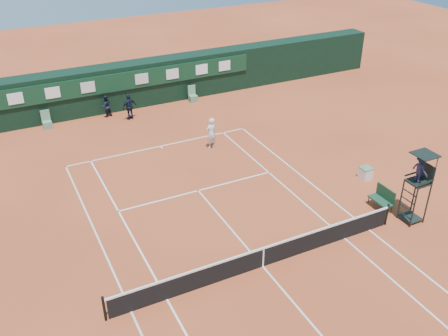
# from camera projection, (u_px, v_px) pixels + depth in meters

# --- Properties ---
(ground) EXTENTS (90.00, 90.00, 0.00)m
(ground) POSITION_uv_depth(u_px,v_px,m) (263.00, 266.00, 20.08)
(ground) COLOR #B54E2A
(ground) RESTS_ON ground
(court_lines) EXTENTS (11.05, 23.85, 0.01)m
(court_lines) POSITION_uv_depth(u_px,v_px,m) (263.00, 266.00, 20.08)
(court_lines) COLOR silver
(court_lines) RESTS_ON ground
(tennis_net) EXTENTS (12.90, 0.10, 1.10)m
(tennis_net) POSITION_uv_depth(u_px,v_px,m) (263.00, 257.00, 19.83)
(tennis_net) COLOR black
(tennis_net) RESTS_ON ground
(back_wall) EXTENTS (40.00, 1.65, 3.00)m
(back_wall) POSITION_uv_depth(u_px,v_px,m) (124.00, 86.00, 33.92)
(back_wall) COLOR black
(back_wall) RESTS_ON ground
(linesman_chair_left) EXTENTS (0.55, 0.50, 1.15)m
(linesman_chair_left) POSITION_uv_depth(u_px,v_px,m) (47.00, 123.00, 31.40)
(linesman_chair_left) COLOR #5A8A67
(linesman_chair_left) RESTS_ON ground
(linesman_chair_right) EXTENTS (0.55, 0.50, 1.15)m
(linesman_chair_right) POSITION_uv_depth(u_px,v_px,m) (193.00, 97.00, 35.28)
(linesman_chair_right) COLOR #57865F
(linesman_chair_right) RESTS_ON ground
(umpire_chair) EXTENTS (0.96, 0.95, 3.42)m
(umpire_chair) POSITION_uv_depth(u_px,v_px,m) (420.00, 174.00, 21.64)
(umpire_chair) COLOR black
(umpire_chair) RESTS_ON ground
(player_bench) EXTENTS (0.56, 1.20, 1.10)m
(player_bench) POSITION_uv_depth(u_px,v_px,m) (383.00, 198.00, 23.42)
(player_bench) COLOR #193E2B
(player_bench) RESTS_ON ground
(tennis_bag) EXTENTS (0.59, 0.79, 0.27)m
(tennis_bag) POSITION_uv_depth(u_px,v_px,m) (384.00, 199.00, 24.13)
(tennis_bag) COLOR black
(tennis_bag) RESTS_ON ground
(cooler) EXTENTS (0.57, 0.57, 0.65)m
(cooler) POSITION_uv_depth(u_px,v_px,m) (366.00, 173.00, 25.96)
(cooler) COLOR silver
(cooler) RESTS_ON ground
(tennis_ball) EXTENTS (0.07, 0.07, 0.07)m
(tennis_ball) POSITION_uv_depth(u_px,v_px,m) (186.00, 163.00, 27.46)
(tennis_ball) COLOR #BCD732
(tennis_ball) RESTS_ON ground
(player) EXTENTS (0.78, 0.63, 1.87)m
(player) POSITION_uv_depth(u_px,v_px,m) (211.00, 133.00, 28.73)
(player) COLOR white
(player) RESTS_ON ground
(ball_kid_left) EXTENTS (0.79, 0.66, 1.48)m
(ball_kid_left) POSITION_uv_depth(u_px,v_px,m) (106.00, 106.00, 32.76)
(ball_kid_left) COLOR black
(ball_kid_left) RESTS_ON ground
(ball_kid_right) EXTENTS (1.11, 0.71, 1.75)m
(ball_kid_right) POSITION_uv_depth(u_px,v_px,m) (129.00, 107.00, 32.31)
(ball_kid_right) COLOR black
(ball_kid_right) RESTS_ON ground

